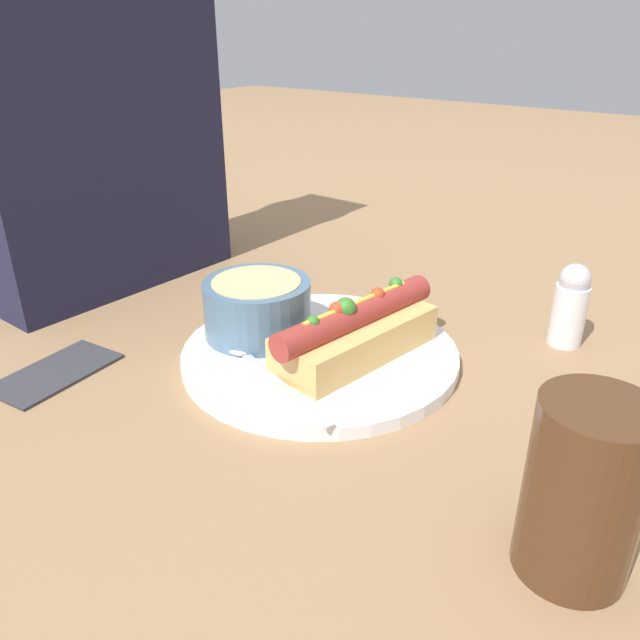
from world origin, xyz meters
TOP-DOWN VIEW (x-y plane):
  - ground_plane at (0.00, 0.00)m, footprint 4.00×4.00m
  - dinner_plate at (0.00, 0.00)m, footprint 0.26×0.26m
  - hot_dog at (0.01, -0.03)m, footprint 0.19×0.08m
  - soup_bowl at (-0.01, 0.07)m, footprint 0.10×0.10m
  - spoon at (-0.06, 0.02)m, footprint 0.06×0.16m
  - drinking_glass at (-0.10, -0.27)m, footprint 0.06×0.06m
  - napkin at (-0.17, 0.17)m, footprint 0.12×0.07m
  - salt_shaker at (0.18, -0.17)m, footprint 0.03×0.03m
  - seated_diner at (0.00, 0.33)m, footprint 0.29×0.15m

SIDE VIEW (x-z plane):
  - ground_plane at x=0.00m, z-range 0.00..0.00m
  - napkin at x=-0.17m, z-range 0.00..0.01m
  - dinner_plate at x=0.00m, z-range 0.00..0.01m
  - spoon at x=-0.06m, z-range 0.01..0.02m
  - hot_dog at x=0.01m, z-range 0.00..0.07m
  - salt_shaker at x=0.18m, z-range 0.00..0.08m
  - soup_bowl at x=-0.01m, z-range 0.01..0.07m
  - drinking_glass at x=-0.10m, z-range 0.00..0.11m
  - seated_diner at x=0.00m, z-range -0.02..0.55m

